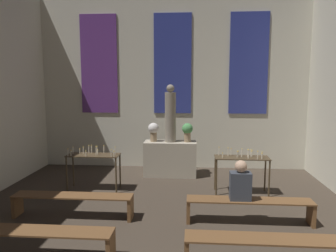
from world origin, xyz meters
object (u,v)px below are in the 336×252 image
(candle_rack_left, at_px, (94,159))
(pew_back_right, at_px, (249,205))
(pew_third_left, at_px, (36,237))
(pew_back_left, at_px, (73,200))
(person_seated, at_px, (240,182))
(altar, at_px, (170,159))
(statue, at_px, (170,115))
(candle_rack_right, at_px, (242,162))
(flower_vase_left, at_px, (153,130))
(pew_third_right, at_px, (267,246))
(flower_vase_right, at_px, (187,131))

(candle_rack_left, relative_size, pew_back_right, 0.54)
(pew_third_left, height_order, pew_back_left, same)
(pew_back_left, height_order, person_seated, person_seated)
(candle_rack_left, bearing_deg, pew_back_right, -25.72)
(altar, height_order, person_seated, person_seated)
(altar, bearing_deg, statue, 0.00)
(candle_rack_right, bearing_deg, pew_back_right, -93.18)
(flower_vase_left, bearing_deg, pew_back_left, -111.74)
(statue, relative_size, pew_third_left, 0.68)
(candle_rack_left, relative_size, pew_third_left, 0.54)
(candle_rack_right, distance_m, person_seated, 1.57)
(statue, height_order, pew_third_left, statue)
(statue, xyz_separation_m, pew_third_left, (-1.57, -4.25, -1.28))
(statue, xyz_separation_m, person_seated, (1.41, -2.83, -0.87))
(flower_vase_left, distance_m, person_seated, 3.41)
(pew_third_right, distance_m, pew_back_right, 1.42)
(altar, relative_size, pew_back_left, 0.63)
(candle_rack_left, bearing_deg, pew_third_right, -42.63)
(statue, height_order, candle_rack_right, statue)
(flower_vase_right, relative_size, candle_rack_left, 0.42)
(statue, relative_size, pew_back_left, 0.68)
(candle_rack_left, height_order, candle_rack_right, candle_rack_right)
(person_seated, bearing_deg, statue, 116.44)
(flower_vase_left, bearing_deg, pew_third_right, -64.67)
(flower_vase_left, bearing_deg, candle_rack_left, -133.58)
(candle_rack_right, relative_size, person_seated, 1.69)
(statue, relative_size, candle_rack_left, 1.26)
(candle_rack_right, distance_m, pew_third_right, 3.00)
(pew_back_right, relative_size, person_seated, 3.13)
(flower_vase_right, xyz_separation_m, candle_rack_left, (-2.10, -1.28, -0.49))
(candle_rack_left, xyz_separation_m, candle_rack_right, (3.31, 0.00, -0.00))
(altar, distance_m, person_seated, 3.17)
(altar, relative_size, flower_vase_left, 2.77)
(flower_vase_left, relative_size, pew_third_left, 0.23)
(flower_vase_left, height_order, pew_third_left, flower_vase_left)
(flower_vase_left, xyz_separation_m, pew_back_left, (-1.13, -2.83, -0.88))
(statue, bearing_deg, altar, 0.00)
(flower_vase_left, distance_m, pew_back_left, 3.17)
(flower_vase_left, bearing_deg, altar, 0.00)
(pew_back_left, bearing_deg, person_seated, 0.00)
(pew_back_right, bearing_deg, candle_rack_right, 86.82)
(statue, xyz_separation_m, pew_third_right, (1.57, -4.25, -1.28))
(candle_rack_left, height_order, pew_back_right, candle_rack_left)
(pew_back_left, bearing_deg, candle_rack_left, 93.19)
(statue, distance_m, pew_back_left, 3.48)
(statue, relative_size, pew_back_right, 0.68)
(pew_third_right, relative_size, pew_back_right, 1.00)
(pew_third_left, xyz_separation_m, person_seated, (2.98, 1.42, 0.41))
(flower_vase_left, height_order, pew_back_right, flower_vase_left)
(altar, relative_size, candle_rack_left, 1.15)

